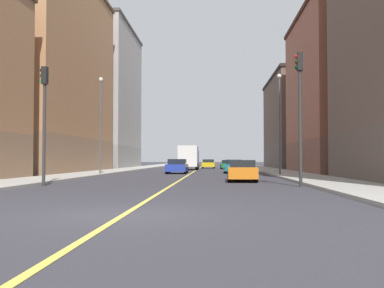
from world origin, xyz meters
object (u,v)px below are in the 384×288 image
(building_right_midblock, at_px, (40,73))
(car_green, at_px, (228,165))
(building_left_mid, at_px, (350,92))
(traffic_light_right_near, at_px, (44,109))
(building_right_distant, at_px, (100,98))
(car_orange, at_px, (242,171))
(traffic_light_left_near, at_px, (300,101))
(street_lamp_right_near, at_px, (101,116))
(street_lamp_left_near, at_px, (280,114))
(car_teal, at_px, (233,167))
(box_truck, at_px, (189,157))
(building_left_far, at_px, (305,123))
(car_yellow, at_px, (208,164))
(car_blue, at_px, (177,167))

(building_right_midblock, distance_m, car_green, 28.11)
(building_left_mid, distance_m, building_right_midblock, 31.48)
(car_green, bearing_deg, traffic_light_right_near, -105.11)
(building_right_distant, bearing_deg, car_orange, -64.11)
(traffic_light_left_near, xyz_separation_m, street_lamp_right_near, (-14.05, 15.01, 0.77))
(traffic_light_left_near, height_order, car_orange, traffic_light_left_near)
(street_lamp_left_near, bearing_deg, building_right_midblock, 160.41)
(car_teal, xyz_separation_m, car_green, (-0.03, 17.92, -0.03))
(car_teal, bearing_deg, box_truck, 112.41)
(building_left_mid, bearing_deg, car_green, 123.49)
(car_orange, bearing_deg, building_left_far, 73.00)
(car_green, bearing_deg, street_lamp_left_near, -82.40)
(street_lamp_right_near, height_order, car_green, street_lamp_right_near)
(street_lamp_left_near, relative_size, car_green, 2.04)
(car_teal, bearing_deg, car_green, 90.08)
(traffic_light_left_near, height_order, car_teal, traffic_light_left_near)
(street_lamp_right_near, height_order, car_orange, street_lamp_right_near)
(building_left_far, distance_m, car_teal, 25.73)
(traffic_light_right_near, relative_size, street_lamp_left_near, 0.75)
(street_lamp_left_near, height_order, box_truck, street_lamp_left_near)
(street_lamp_left_near, bearing_deg, building_left_far, 74.76)
(building_right_midblock, relative_size, street_lamp_left_near, 2.77)
(car_yellow, height_order, car_teal, car_yellow)
(car_green, bearing_deg, car_orange, -90.24)
(car_blue, height_order, box_truck, box_truck)
(traffic_light_right_near, xyz_separation_m, car_green, (10.64, 39.42, -3.36))
(traffic_light_left_near, height_order, street_lamp_right_near, street_lamp_right_near)
(building_left_mid, xyz_separation_m, building_right_midblock, (-31.40, 0.05, 2.25))
(car_orange, bearing_deg, traffic_light_left_near, -63.98)
(building_left_mid, height_order, building_left_far, building_left_mid)
(building_right_midblock, xyz_separation_m, street_lamp_left_near, (23.23, -8.27, -5.23))
(street_lamp_right_near, bearing_deg, car_yellow, 73.04)
(building_right_midblock, bearing_deg, box_truck, 39.38)
(building_left_far, relative_size, car_orange, 4.57)
(street_lamp_right_near, xyz_separation_m, car_teal, (11.65, 6.50, -4.43))
(building_left_mid, height_order, car_teal, building_left_mid)
(traffic_light_right_near, relative_size, street_lamp_right_near, 0.74)
(building_right_distant, height_order, street_lamp_left_near, building_right_distant)
(street_lamp_left_near, distance_m, car_green, 26.34)
(car_blue, bearing_deg, traffic_light_left_near, -68.35)
(car_orange, relative_size, car_green, 1.11)
(traffic_light_left_near, distance_m, traffic_light_right_near, 13.07)
(building_left_mid, xyz_separation_m, building_right_distant, (-31.40, 23.85, 3.01))
(building_right_midblock, xyz_separation_m, street_lamp_right_near, (8.17, -6.94, -5.17))
(traffic_light_left_near, height_order, traffic_light_right_near, traffic_light_left_near)
(building_left_far, height_order, car_teal, building_left_far)
(street_lamp_right_near, bearing_deg, street_lamp_left_near, -5.04)
(traffic_light_left_near, height_order, box_truck, traffic_light_left_near)
(building_left_far, bearing_deg, car_green, -159.96)
(traffic_light_right_near, height_order, car_yellow, traffic_light_right_near)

